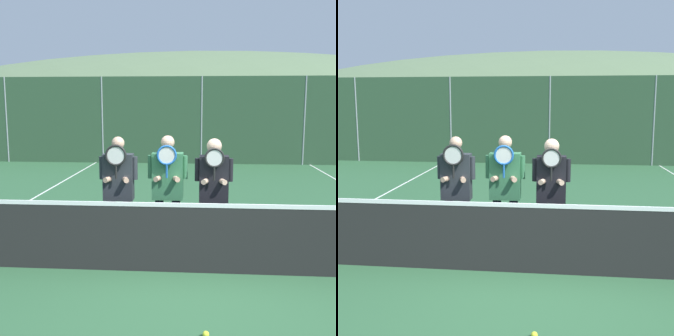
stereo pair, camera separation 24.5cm
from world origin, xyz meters
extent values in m
plane|color=#2D5B38|center=(0.00, 0.00, 0.00)|extent=(120.00, 120.00, 0.00)
ellipsoid|color=#5B7551|center=(0.00, 61.55, 0.00)|extent=(100.14, 55.63, 19.47)
cube|color=beige|center=(-1.26, 17.86, 1.44)|extent=(24.68, 5.00, 2.89)
cube|color=#4C4C51|center=(-1.26, 17.86, 3.07)|extent=(25.18, 5.50, 0.36)
cylinder|color=gray|center=(-7.64, 10.55, 1.65)|extent=(0.06, 0.06, 3.30)
cylinder|color=gray|center=(-3.82, 10.55, 1.65)|extent=(0.06, 0.06, 3.30)
cylinder|color=gray|center=(0.00, 10.55, 1.65)|extent=(0.06, 0.06, 3.30)
cylinder|color=gray|center=(3.82, 10.55, 1.65)|extent=(0.06, 0.06, 3.30)
cube|color=#2D4C33|center=(0.00, 10.55, 1.65)|extent=(22.91, 0.02, 3.30)
cube|color=black|center=(0.00, 0.00, 0.47)|extent=(10.85, 0.02, 0.93)
cube|color=white|center=(0.00, 0.00, 0.95)|extent=(10.85, 0.03, 0.06)
cube|color=white|center=(-4.10, 3.00, 0.00)|extent=(0.05, 16.00, 0.01)
cylinder|color=#56565B|center=(-1.38, 0.58, 0.44)|extent=(0.13, 0.13, 0.88)
cylinder|color=#56565B|center=(-1.14, 0.58, 0.44)|extent=(0.13, 0.13, 0.88)
cube|color=#282D33|center=(-1.26, 0.58, 1.22)|extent=(0.44, 0.22, 0.69)
sphere|color=tan|center=(-1.26, 0.58, 1.73)|extent=(0.19, 0.19, 0.19)
cylinder|color=#282D33|center=(-1.50, 0.58, 1.36)|extent=(0.08, 0.08, 0.34)
cylinder|color=#282D33|center=(-1.01, 0.58, 1.36)|extent=(0.08, 0.08, 0.34)
cylinder|color=tan|center=(-1.37, 0.49, 1.21)|extent=(0.16, 0.27, 0.08)
cylinder|color=tan|center=(-1.15, 0.49, 1.21)|extent=(0.16, 0.27, 0.08)
cylinder|color=black|center=(-1.26, 0.40, 1.33)|extent=(0.03, 0.03, 0.20)
torus|color=black|center=(-1.26, 0.40, 1.57)|extent=(0.31, 0.03, 0.31)
cylinder|color=silver|center=(-1.26, 0.40, 1.57)|extent=(0.26, 0.00, 0.26)
cylinder|color=#232838|center=(-0.65, 0.65, 0.44)|extent=(0.13, 0.13, 0.88)
cylinder|color=#232838|center=(-0.40, 0.65, 0.44)|extent=(0.13, 0.13, 0.88)
cube|color=#337047|center=(-0.53, 0.65, 1.23)|extent=(0.46, 0.22, 0.70)
sphere|color=tan|center=(-0.53, 0.65, 1.74)|extent=(0.20, 0.20, 0.20)
cylinder|color=#337047|center=(-0.78, 0.65, 1.37)|extent=(0.08, 0.08, 0.34)
cylinder|color=#337047|center=(-0.27, 0.65, 1.37)|extent=(0.08, 0.08, 0.34)
cylinder|color=tan|center=(-0.64, 0.56, 1.22)|extent=(0.16, 0.27, 0.08)
cylinder|color=tan|center=(-0.41, 0.56, 1.22)|extent=(0.16, 0.27, 0.08)
cylinder|color=#1E5BAD|center=(-0.53, 0.47, 1.34)|extent=(0.03, 0.03, 0.20)
torus|color=#1E5BAD|center=(-0.53, 0.47, 1.57)|extent=(0.29, 0.03, 0.29)
cylinder|color=silver|center=(-0.53, 0.47, 1.57)|extent=(0.24, 0.00, 0.24)
cylinder|color=#232838|center=(0.04, 0.61, 0.43)|extent=(0.13, 0.13, 0.87)
cylinder|color=#232838|center=(0.27, 0.61, 0.43)|extent=(0.13, 0.13, 0.87)
cube|color=black|center=(0.16, 0.61, 1.21)|extent=(0.43, 0.22, 0.69)
sphere|color=#DBB293|center=(0.16, 0.61, 1.69)|extent=(0.22, 0.22, 0.22)
cylinder|color=black|center=(-0.08, 0.61, 1.34)|extent=(0.08, 0.08, 0.34)
cylinder|color=black|center=(0.40, 0.61, 1.34)|extent=(0.08, 0.08, 0.34)
cylinder|color=#DBB293|center=(0.05, 0.52, 1.19)|extent=(0.16, 0.27, 0.08)
cylinder|color=#DBB293|center=(0.26, 0.52, 1.19)|extent=(0.16, 0.27, 0.08)
cylinder|color=black|center=(0.16, 0.43, 1.31)|extent=(0.03, 0.03, 0.20)
torus|color=black|center=(0.16, 0.43, 1.54)|extent=(0.29, 0.03, 0.29)
cylinder|color=silver|center=(0.16, 0.43, 1.54)|extent=(0.23, 0.00, 0.23)
cube|color=maroon|center=(-6.38, 13.28, 0.68)|extent=(4.50, 1.75, 0.75)
cube|color=#2D3842|center=(-6.38, 13.28, 1.36)|extent=(2.47, 1.61, 0.62)
cylinder|color=black|center=(-4.91, 12.39, 0.30)|extent=(0.60, 0.16, 0.60)
cylinder|color=black|center=(-4.91, 14.17, 0.30)|extent=(0.60, 0.16, 0.60)
cylinder|color=black|center=(-7.84, 12.39, 0.30)|extent=(0.60, 0.16, 0.60)
cylinder|color=black|center=(-7.84, 14.17, 0.30)|extent=(0.60, 0.16, 0.60)
cube|color=maroon|center=(-1.27, 13.32, 0.73)|extent=(4.22, 1.72, 0.86)
cube|color=#2D3842|center=(-1.27, 13.32, 1.51)|extent=(2.32, 1.58, 0.70)
cylinder|color=black|center=(0.10, 12.44, 0.30)|extent=(0.60, 0.16, 0.60)
cylinder|color=black|center=(0.10, 14.19, 0.30)|extent=(0.60, 0.16, 0.60)
cylinder|color=black|center=(-2.64, 12.44, 0.30)|extent=(0.60, 0.16, 0.60)
cylinder|color=black|center=(-2.64, 14.19, 0.30)|extent=(0.60, 0.16, 0.60)
cube|color=#285638|center=(3.90, 13.20, 0.71)|extent=(4.63, 1.78, 0.81)
cube|color=#2D3842|center=(3.90, 13.20, 1.44)|extent=(2.55, 1.64, 0.66)
cylinder|color=black|center=(5.40, 12.29, 0.30)|extent=(0.60, 0.16, 0.60)
cylinder|color=black|center=(5.40, 14.11, 0.30)|extent=(0.60, 0.16, 0.60)
cylinder|color=black|center=(2.39, 12.29, 0.30)|extent=(0.60, 0.16, 0.60)
cylinder|color=black|center=(2.39, 14.11, 0.30)|extent=(0.60, 0.16, 0.60)
sphere|color=#CCDB33|center=(0.03, -1.62, 0.03)|extent=(0.07, 0.07, 0.07)
camera|label=1|loc=(-0.05, -5.52, 2.32)|focal=45.00mm
camera|label=2|loc=(0.19, -5.50, 2.32)|focal=45.00mm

